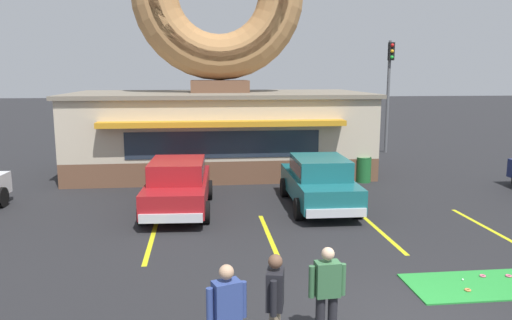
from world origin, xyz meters
The scene contains 16 objects.
donut_shop_building centered at (-2.55, 13.94, 3.74)m, with size 12.30×6.75×10.96m.
mini_donut_mid_centre centered at (1.68, 1.19, 0.05)m, with size 0.13×0.13×0.04m, color #D17F47.
mini_donut_mid_right centered at (2.35, 1.80, 0.05)m, with size 0.13×0.13×0.04m, color #D8667F.
mini_donut_far_left centered at (2.88, 1.74, 0.05)m, with size 0.13×0.13×0.04m, color #D8667F.
golf_ball centered at (1.84, 1.66, 0.05)m, with size 0.04×0.04×0.04m, color white.
car_teal centered at (0.28, 7.60, 0.87)m, with size 2.04×4.59×1.60m.
car_red centered at (-4.09, 7.59, 0.87)m, with size 2.14×4.64×1.60m.
pedestrian_blue_sweater_man centered at (-3.06, -0.87, 0.88)m, with size 0.57×0.35×1.59m.
pedestrian_hooded_kid centered at (-1.47, -0.22, 0.85)m, with size 0.59×0.27×1.54m.
pedestrian_leather_jacket_man centered at (-2.34, -0.58, 0.88)m, with size 0.32×0.58×1.60m.
trash_bin centered at (2.85, 10.99, 0.50)m, with size 0.57×0.57×0.97m.
traffic_light_pole centered at (6.37, 17.87, 3.71)m, with size 0.28×0.47×5.80m.
parking_stripe_far_left centered at (-4.67, 5.00, 0.00)m, with size 0.12×3.60×0.01m, color yellow.
parking_stripe_left centered at (-1.67, 5.00, 0.00)m, with size 0.12×3.60×0.01m, color yellow.
parking_stripe_mid_left centered at (1.33, 5.00, 0.00)m, with size 0.12×3.60×0.01m, color yellow.
parking_stripe_centre centered at (4.33, 5.00, 0.00)m, with size 0.12×3.60×0.01m, color yellow.
Camera 1 is at (-3.37, -7.32, 4.17)m, focal length 35.00 mm.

